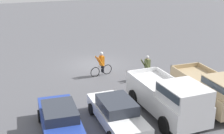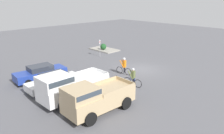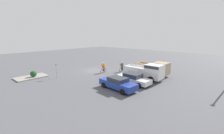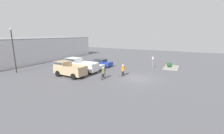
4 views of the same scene
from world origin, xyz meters
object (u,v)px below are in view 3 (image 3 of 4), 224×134
object	(u,v)px
sedan_0	(133,79)
shrub	(33,74)
sedan_1	(118,83)
fire_lane_sign	(56,69)
cyclist_1	(122,67)
cyclist_0	(104,67)
pickup_truck_0	(154,68)
pickup_truck_1	(146,71)

from	to	relation	value
sedan_0	shrub	bearing A→B (deg)	-59.05
sedan_1	fire_lane_sign	world-z (taller)	fire_lane_sign
cyclist_1	cyclist_0	bearing A→B (deg)	-33.79
pickup_truck_0	sedan_0	bearing A→B (deg)	-1.71
pickup_truck_0	cyclist_0	size ratio (longest dim) A/B	2.86
sedan_1	cyclist_1	xyz separation A→B (m)	(-7.14, -4.99, 0.11)
pickup_truck_0	pickup_truck_1	size ratio (longest dim) A/B	0.93
pickup_truck_0	cyclist_1	xyz separation A→B (m)	(1.25, -5.32, -0.32)
fire_lane_sign	shrub	size ratio (longest dim) A/B	2.60
pickup_truck_1	cyclist_0	xyz separation A→B (m)	(1.15, -7.28, -0.30)
shrub	pickup_truck_1	bearing A→B (deg)	128.83
sedan_0	pickup_truck_0	bearing A→B (deg)	178.29
fire_lane_sign	cyclist_1	bearing A→B (deg)	154.21
fire_lane_sign	shrub	world-z (taller)	fire_lane_sign
pickup_truck_1	cyclist_0	bearing A→B (deg)	-81.01
pickup_truck_1	cyclist_0	world-z (taller)	pickup_truck_1
sedan_0	cyclist_1	bearing A→B (deg)	-130.10
pickup_truck_0	cyclist_1	bearing A→B (deg)	-76.82
pickup_truck_0	pickup_truck_1	world-z (taller)	pickup_truck_1
pickup_truck_0	shrub	distance (m)	18.10
sedan_0	sedan_1	xyz separation A→B (m)	(2.80, -0.17, 0.02)
pickup_truck_0	pickup_truck_1	bearing A→B (deg)	3.26
sedan_0	cyclist_1	xyz separation A→B (m)	(-4.34, -5.16, 0.13)
pickup_truck_1	pickup_truck_0	bearing A→B (deg)	-176.74
sedan_0	fire_lane_sign	bearing A→B (deg)	-61.95
cyclist_1	fire_lane_sign	xyz separation A→B (m)	(9.55, -4.61, 0.56)
shrub	sedan_1	bearing A→B (deg)	110.74
sedan_1	cyclist_1	world-z (taller)	cyclist_1
sedan_0	cyclist_0	world-z (taller)	cyclist_0
sedan_0	fire_lane_sign	world-z (taller)	fire_lane_sign
cyclist_0	cyclist_1	xyz separation A→B (m)	(-2.69, 1.80, -0.06)
pickup_truck_0	sedan_0	distance (m)	5.61
pickup_truck_0	sedan_1	world-z (taller)	pickup_truck_0
pickup_truck_0	cyclist_0	bearing A→B (deg)	-61.08
pickup_truck_0	cyclist_0	distance (m)	8.14
pickup_truck_0	sedan_0	size ratio (longest dim) A/B	1.07
cyclist_1	pickup_truck_1	bearing A→B (deg)	74.35
cyclist_1	fire_lane_sign	bearing A→B (deg)	-25.79
sedan_0	sedan_1	size ratio (longest dim) A/B	0.98
cyclist_0	fire_lane_sign	bearing A→B (deg)	-22.30
pickup_truck_0	shrub	world-z (taller)	pickup_truck_0
pickup_truck_0	cyclist_1	world-z (taller)	pickup_truck_0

